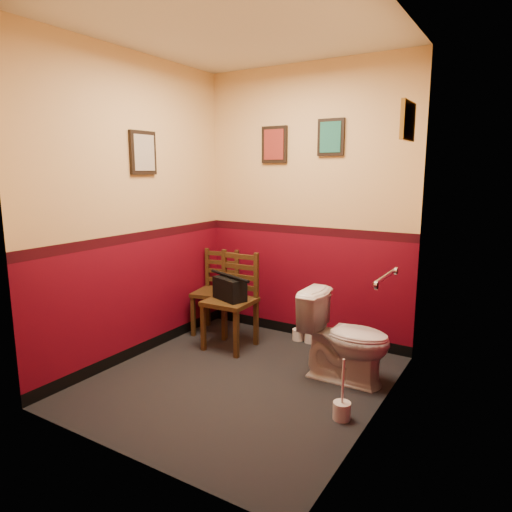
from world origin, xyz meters
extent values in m
cube|color=black|center=(0.00, 0.00, 0.00)|extent=(2.20, 2.40, 0.00)
cube|color=silver|center=(0.00, 0.00, 2.70)|extent=(2.20, 2.40, 0.00)
cube|color=#5E0616|center=(0.00, 1.20, 1.35)|extent=(2.20, 0.00, 2.70)
cube|color=#5E0616|center=(0.00, -1.20, 1.35)|extent=(2.20, 0.00, 2.70)
cube|color=#5E0616|center=(-1.10, 0.00, 1.35)|extent=(0.00, 2.40, 2.70)
cube|color=#5E0616|center=(1.10, 0.00, 1.35)|extent=(0.00, 2.40, 2.70)
cylinder|color=silver|center=(1.07, 0.25, 0.95)|extent=(0.03, 0.50, 0.03)
cylinder|color=silver|center=(1.09, 0.00, 0.95)|extent=(0.02, 0.06, 0.06)
cylinder|color=silver|center=(1.09, 0.50, 0.95)|extent=(0.02, 0.06, 0.06)
cube|color=black|center=(-0.35, 1.18, 1.95)|extent=(0.28, 0.03, 0.36)
cube|color=maroon|center=(-0.35, 1.17, 1.95)|extent=(0.22, 0.01, 0.30)
cube|color=black|center=(0.25, 1.18, 2.00)|extent=(0.26, 0.03, 0.34)
cube|color=#206658|center=(0.25, 1.17, 2.00)|extent=(0.20, 0.01, 0.28)
cube|color=black|center=(-1.08, 0.10, 1.85)|extent=(0.03, 0.30, 0.38)
cube|color=#B2A38C|center=(-1.07, 0.10, 1.85)|extent=(0.01, 0.24, 0.31)
cube|color=olive|center=(1.08, 0.60, 2.05)|extent=(0.03, 0.34, 0.28)
cube|color=#B2A38C|center=(1.07, 0.60, 2.05)|extent=(0.01, 0.28, 0.22)
imported|color=white|center=(0.72, 0.46, 0.36)|extent=(0.74, 0.42, 0.72)
cylinder|color=silver|center=(0.92, -0.13, 0.06)|extent=(0.12, 0.12, 0.12)
cylinder|color=silver|center=(0.92, -0.13, 0.27)|extent=(0.02, 0.02, 0.35)
cube|color=#4A3116|center=(-0.84, 0.81, 0.43)|extent=(0.48, 0.48, 0.04)
cube|color=#4A3116|center=(-0.98, 0.61, 0.22)|extent=(0.05, 0.05, 0.43)
cube|color=#4A3116|center=(-1.05, 0.95, 0.22)|extent=(0.05, 0.05, 0.43)
cube|color=#4A3116|center=(-0.64, 0.68, 0.22)|extent=(0.05, 0.05, 0.43)
cube|color=#4A3116|center=(-0.71, 1.02, 0.22)|extent=(0.05, 0.05, 0.43)
cube|color=#4A3116|center=(-1.05, 0.96, 0.65)|extent=(0.04, 0.04, 0.43)
cube|color=#4A3116|center=(-0.71, 1.02, 0.65)|extent=(0.04, 0.04, 0.43)
cube|color=#4A3116|center=(-0.88, 0.99, 0.53)|extent=(0.33, 0.09, 0.04)
cube|color=#4A3116|center=(-0.88, 0.99, 0.63)|extent=(0.33, 0.09, 0.04)
cube|color=#4A3116|center=(-0.88, 0.99, 0.72)|extent=(0.33, 0.09, 0.04)
cube|color=#4A3116|center=(-0.88, 0.99, 0.82)|extent=(0.33, 0.09, 0.04)
cube|color=#4A3116|center=(-0.48, 0.55, 0.46)|extent=(0.44, 0.44, 0.04)
cube|color=#4A3116|center=(-0.65, 0.36, 0.23)|extent=(0.04, 0.04, 0.46)
cube|color=#4A3116|center=(-0.67, 0.73, 0.23)|extent=(0.04, 0.04, 0.46)
cube|color=#4A3116|center=(-0.29, 0.37, 0.23)|extent=(0.04, 0.04, 0.46)
cube|color=#4A3116|center=(-0.30, 0.74, 0.23)|extent=(0.04, 0.04, 0.46)
cube|color=#4A3116|center=(-0.67, 0.73, 0.69)|extent=(0.04, 0.04, 0.46)
cube|color=#4A3116|center=(-0.30, 0.75, 0.69)|extent=(0.04, 0.04, 0.46)
cube|color=#4A3116|center=(-0.48, 0.74, 0.56)|extent=(0.35, 0.04, 0.05)
cube|color=#4A3116|center=(-0.48, 0.74, 0.67)|extent=(0.35, 0.04, 0.05)
cube|color=#4A3116|center=(-0.48, 0.74, 0.77)|extent=(0.35, 0.04, 0.05)
cube|color=#4A3116|center=(-0.48, 0.74, 0.87)|extent=(0.35, 0.04, 0.05)
cube|color=black|center=(-0.48, 0.55, 0.59)|extent=(0.38, 0.27, 0.21)
cylinder|color=black|center=(-0.48, 0.55, 0.71)|extent=(0.29, 0.13, 0.03)
cylinder|color=silver|center=(0.00, 1.08, 0.06)|extent=(0.12, 0.12, 0.11)
cylinder|color=silver|center=(0.14, 1.08, 0.06)|extent=(0.12, 0.12, 0.11)
cylinder|color=silver|center=(0.07, 1.06, 0.17)|extent=(0.12, 0.12, 0.11)
cylinder|color=silver|center=(0.07, 1.04, 0.28)|extent=(0.12, 0.12, 0.11)
camera|label=1|loc=(1.92, -2.91, 1.69)|focal=32.00mm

